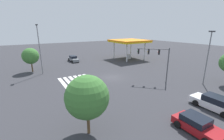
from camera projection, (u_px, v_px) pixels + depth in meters
ground_plane at (112, 77)px, 27.90m from camera, size 152.34×152.34×0.00m
crosswalk_markings at (80, 84)px, 24.81m from camera, size 9.46×5.35×0.01m
traffic_signal_mast at (157, 57)px, 24.99m from camera, size 3.78×3.78×5.78m
car_0 at (215, 103)px, 16.77m from camera, size 4.84×2.24×1.59m
car_1 at (197, 125)px, 13.13m from camera, size 4.18×2.29×1.41m
car_2 at (73, 59)px, 41.35m from camera, size 4.80×2.02×1.54m
gas_station_canopy at (129, 42)px, 43.93m from camera, size 9.47×9.47×5.61m
pedestrian at (94, 95)px, 18.34m from camera, size 0.41×0.41×1.78m
street_light_pole_a at (39, 46)px, 28.61m from camera, size 0.80×0.36×9.59m
street_light_pole_b at (208, 54)px, 23.25m from camera, size 0.80×0.36×8.51m
tree_corner_a at (31, 56)px, 30.75m from camera, size 3.29×3.29×5.00m
tree_corner_c at (87, 97)px, 12.21m from camera, size 3.66×3.66×5.28m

